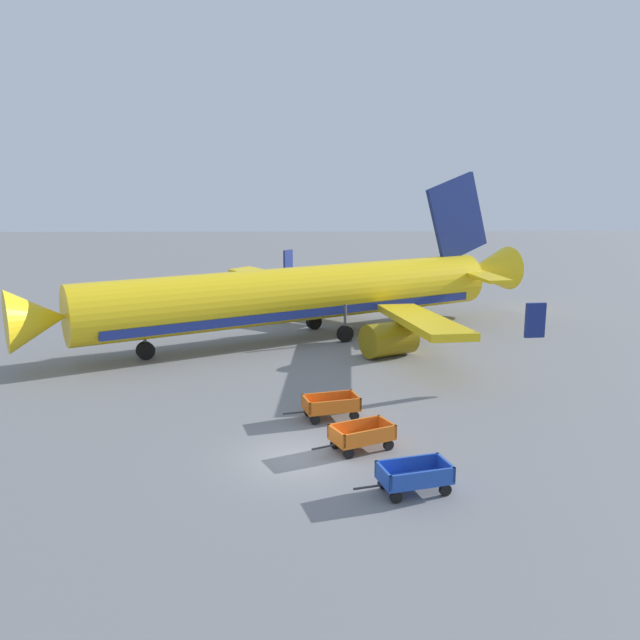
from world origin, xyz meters
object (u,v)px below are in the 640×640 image
(airplane, at_px, (310,294))
(baggage_cart_nearest, at_px, (414,476))
(baggage_cart_second_in_row, at_px, (362,436))
(baggage_cart_third_in_row, at_px, (331,406))

(airplane, height_order, baggage_cart_nearest, airplane)
(baggage_cart_nearest, bearing_deg, baggage_cart_second_in_row, 112.08)
(airplane, xyz_separation_m, baggage_cart_third_in_row, (0.86, -15.89, -2.45))
(baggage_cart_second_in_row, bearing_deg, baggage_cart_nearest, -67.92)
(baggage_cart_second_in_row, bearing_deg, airplane, 95.86)
(baggage_cart_nearest, distance_m, baggage_cart_second_in_row, 4.15)
(baggage_cart_third_in_row, bearing_deg, baggage_cart_second_in_row, -72.66)
(baggage_cart_nearest, height_order, baggage_cart_third_in_row, same)
(baggage_cart_second_in_row, xyz_separation_m, baggage_cart_third_in_row, (-1.14, 3.66, 0.00))
(airplane, height_order, baggage_cart_third_in_row, airplane)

